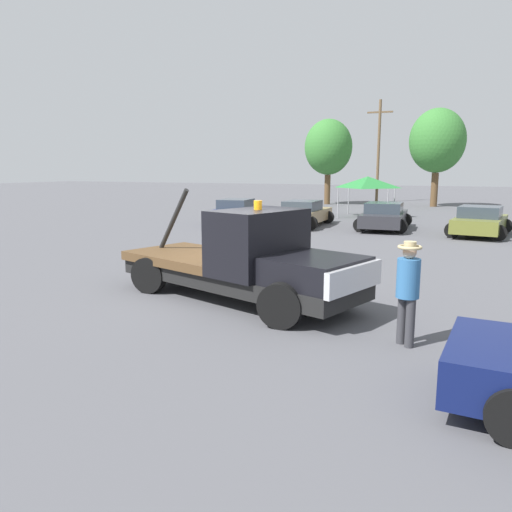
% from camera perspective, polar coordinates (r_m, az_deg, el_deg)
% --- Properties ---
extents(ground_plane, '(160.00, 160.00, 0.00)m').
position_cam_1_polar(ground_plane, '(11.68, -2.27, -4.92)').
color(ground_plane, '#545459').
extents(tow_truck, '(6.55, 3.91, 2.51)m').
position_cam_1_polar(tow_truck, '(11.22, -0.91, -0.73)').
color(tow_truck, black).
rests_on(tow_truck, ground).
extents(person_near_truck, '(0.40, 0.40, 1.81)m').
position_cam_1_polar(person_near_truck, '(8.80, 16.97, -3.17)').
color(person_near_truck, '#38383D').
rests_on(person_near_truck, ground).
extents(parked_car_navy, '(2.70, 4.75, 1.34)m').
position_cam_1_polar(parked_car_navy, '(27.51, -2.20, 5.10)').
color(parked_car_navy, navy).
rests_on(parked_car_navy, ground).
extents(parked_car_tan, '(2.45, 4.90, 1.34)m').
position_cam_1_polar(parked_car_tan, '(26.29, 5.43, 4.84)').
color(parked_car_tan, tan).
rests_on(parked_car_tan, ground).
extents(parked_car_charcoal, '(2.62, 4.71, 1.34)m').
position_cam_1_polar(parked_car_charcoal, '(25.58, 14.42, 4.42)').
color(parked_car_charcoal, '#2D2D33').
rests_on(parked_car_charcoal, ground).
extents(parked_car_olive, '(2.90, 4.56, 1.34)m').
position_cam_1_polar(parked_car_olive, '(24.58, 24.22, 3.64)').
color(parked_car_olive, olive).
rests_on(parked_car_olive, ground).
extents(canopy_tent_green, '(3.02, 3.02, 2.50)m').
position_cam_1_polar(canopy_tent_green, '(31.86, 12.64, 8.23)').
color(canopy_tent_green, '#9E9EA3').
rests_on(canopy_tent_green, ground).
extents(tree_left, '(3.91, 3.91, 6.98)m').
position_cam_1_polar(tree_left, '(42.58, 8.27, 12.19)').
color(tree_left, brown).
rests_on(tree_left, ground).
extents(tree_center, '(4.23, 4.23, 7.55)m').
position_cam_1_polar(tree_center, '(41.91, 20.02, 12.25)').
color(tree_center, brown).
rests_on(tree_center, ground).
extents(utility_pole, '(2.20, 0.24, 8.85)m').
position_cam_1_polar(utility_pole, '(46.14, 13.83, 11.84)').
color(utility_pole, brown).
rests_on(utility_pole, ground).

